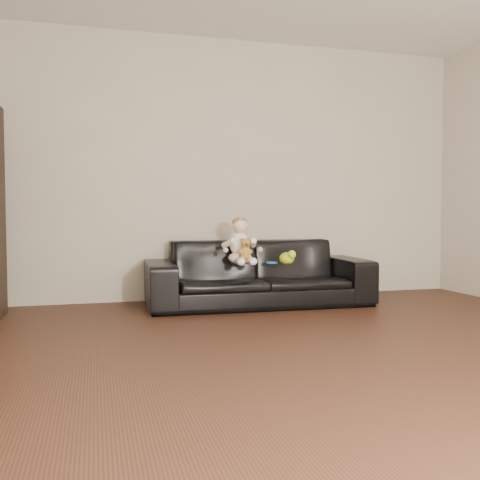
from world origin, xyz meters
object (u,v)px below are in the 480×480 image
object	(u,v)px
toy_green	(287,258)
toy_blue_disc	(272,262)
teddy_bear	(245,249)
sofa	(258,273)
baby	(240,244)
toy_rattle	(285,260)

from	to	relation	value
toy_green	toy_blue_disc	world-z (taller)	toy_green
teddy_bear	toy_green	distance (m)	0.40
sofa	baby	xyz separation A→B (m)	(-0.20, -0.11, 0.28)
teddy_bear	toy_green	bearing A→B (deg)	-12.75
baby	toy_blue_disc	world-z (taller)	baby
sofa	toy_blue_disc	world-z (taller)	sofa
toy_green	toy_blue_disc	size ratio (longest dim) A/B	1.48
teddy_bear	toy_blue_disc	xyz separation A→B (m)	(0.30, 0.15, -0.14)
teddy_bear	toy_rattle	bearing A→B (deg)	-3.92
teddy_bear	toy_rattle	size ratio (longest dim) A/B	2.63
sofa	toy_rattle	distance (m)	0.30
toy_rattle	toy_blue_disc	size ratio (longest dim) A/B	0.68
toy_blue_disc	teddy_bear	bearing A→B (deg)	-153.06
teddy_bear	baby	bearing A→B (deg)	82.23
sofa	toy_blue_disc	xyz separation A→B (m)	(0.11, -0.09, 0.10)
sofa	baby	size ratio (longest dim) A/B	4.84
teddy_bear	toy_rattle	world-z (taller)	teddy_bear
teddy_bear	toy_rattle	xyz separation A→B (m)	(0.39, 0.06, -0.11)
sofa	teddy_bear	distance (m)	0.39
teddy_bear	sofa	bearing A→B (deg)	39.16
baby	toy_green	world-z (taller)	baby
teddy_bear	toy_blue_disc	world-z (taller)	teddy_bear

